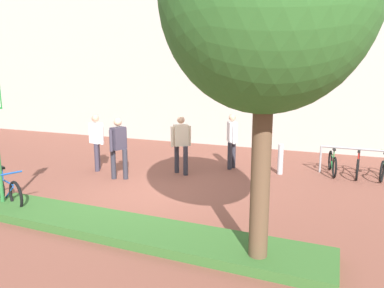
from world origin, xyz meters
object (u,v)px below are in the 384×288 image
Objects in this scene: bollard_steel at (280,159)px; person_shirt_blue at (96,139)px; person_casual_tan at (232,138)px; bike_rack_cluster at (358,164)px; person_shirt_white at (181,141)px; bike_at_sign at (7,190)px; person_suited_navy at (119,145)px.

bollard_steel is 5.56m from person_shirt_blue.
person_shirt_blue is (-3.74, -1.81, 0.00)m from person_casual_tan.
bike_rack_cluster is 5.16m from person_shirt_white.
bike_rack_cluster is 7.76m from person_shirt_blue.
bike_rack_cluster is at bearing 17.12° from bollard_steel.
bike_at_sign is 0.93× the size of person_suited_navy.
person_shirt_white reaches higher than bike_rack_cluster.
bike_rack_cluster is 3.71m from person_casual_tan.
bike_at_sign is 7.19m from bollard_steel.
bike_rack_cluster is at bearing 25.33° from person_suited_navy.
bike_at_sign is at bearing -135.79° from bollard_steel.
bollard_steel is at bearing 18.22° from person_shirt_blue.
person_shirt_white is 1.69m from person_casual_tan.
bollard_steel is 2.98m from person_shirt_white.
person_suited_navy and person_shirt_blue have the same top height.
bike_rack_cluster is at bearing 17.90° from person_shirt_blue.
bike_at_sign is 0.93× the size of person_shirt_blue.
person_shirt_white is (2.45, 3.90, 0.63)m from bike_at_sign.
person_casual_tan is at bearing 45.08° from person_shirt_white.
bike_at_sign is 6.30m from person_casual_tan.
person_shirt_blue is (-0.10, 3.28, 0.63)m from bike_at_sign.
person_casual_tan reaches higher than bike_rack_cluster.
person_shirt_white is 1.00× the size of person_shirt_blue.
bike_at_sign is at bearing -125.52° from person_casual_tan.
bollard_steel is 0.52× the size of person_casual_tan.
bike_rack_cluster is at bearing 8.86° from person_casual_tan.
bollard_steel is at bearing 29.19° from person_suited_navy.
person_shirt_white and person_casual_tan have the same top height.
person_shirt_blue is at bearing 155.17° from person_suited_navy.
person_shirt_blue is at bearing -161.78° from bollard_steel.
person_shirt_white is 2.63m from person_shirt_blue.
person_casual_tan is at bearing 54.48° from bike_at_sign.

